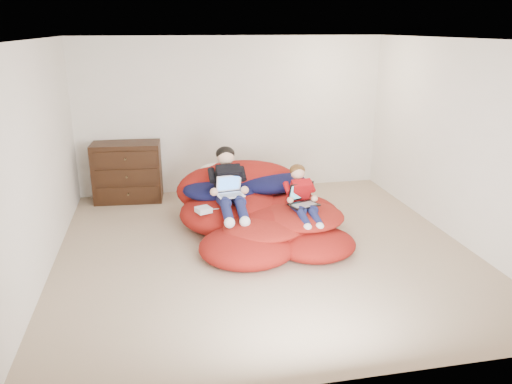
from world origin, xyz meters
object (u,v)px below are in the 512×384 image
Objects in this scene: dresser at (128,172)px; older_boy at (229,183)px; beanbag_pile at (259,211)px; laptop_white at (230,190)px; younger_boy at (302,194)px; laptop_black at (302,199)px.

dresser is 2.15m from older_boy.
beanbag_pile is 0.55m from laptop_white.
dresser is 3.01m from younger_boy.
dresser is 0.94× the size of older_boy.
dresser is 2.20m from laptop_white.
younger_boy reaches higher than laptop_black.
younger_boy is at bearing -17.03° from laptop_white.
dresser is 0.44× the size of beanbag_pile.
dresser is 1.18× the size of younger_boy.
laptop_white is 0.86× the size of laptop_black.
older_boy is at bearing -50.23° from dresser.
beanbag_pile is 6.65× the size of laptop_white.
younger_boy is at bearing -37.63° from beanbag_pile.
beanbag_pile is 0.59m from older_boy.
older_boy is (1.37, -1.64, 0.24)m from dresser.
laptop_black is (0.48, -0.41, 0.29)m from beanbag_pile.
dresser is 2.54× the size of laptop_black.
older_boy reaches higher than beanbag_pile.
laptop_black is at bearing -90.00° from younger_boy.
beanbag_pile is 5.73× the size of laptop_black.
older_boy is at bearing 90.00° from laptop_white.
older_boy is 0.97m from laptop_black.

